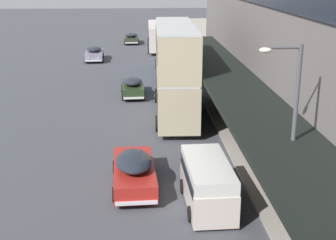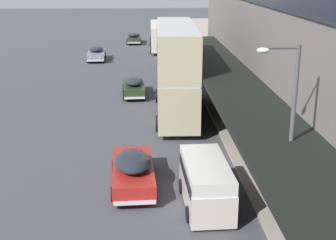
{
  "view_description": "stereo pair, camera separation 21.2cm",
  "coord_description": "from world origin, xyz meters",
  "px_view_note": "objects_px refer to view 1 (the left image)",
  "views": [
    {
      "loc": [
        1.36,
        -7.07,
        9.39
      ],
      "look_at": [
        2.87,
        18.34,
        1.26
      ],
      "focal_mm": 50.0,
      "sensor_mm": 36.0,
      "label": 1
    },
    {
      "loc": [
        1.57,
        -7.08,
        9.39
      ],
      "look_at": [
        2.87,
        18.34,
        1.26
      ],
      "focal_mm": 50.0,
      "sensor_mm": 36.0,
      "label": 2
    }
  ],
  "objects_px": {
    "sedan_oncoming_front": "(133,87)",
    "vw_van": "(207,180)",
    "transit_bus_kerbside_front": "(171,57)",
    "transit_bus_kerbside_rear": "(175,68)",
    "sedan_second_mid": "(94,53)",
    "fire_hydrant": "(260,174)",
    "sedan_far_back": "(134,170)",
    "sedan_lead_mid": "(131,38)",
    "street_lamp": "(289,126)",
    "transit_bus_kerbside_far": "(159,35)"
  },
  "relations": [
    {
      "from": "transit_bus_kerbside_front",
      "to": "sedan_second_mid",
      "type": "height_order",
      "value": "transit_bus_kerbside_front"
    },
    {
      "from": "transit_bus_kerbside_front",
      "to": "transit_bus_kerbside_rear",
      "type": "distance_m",
      "value": 12.96
    },
    {
      "from": "sedan_oncoming_front",
      "to": "vw_van",
      "type": "relative_size",
      "value": 0.96
    },
    {
      "from": "transit_bus_kerbside_front",
      "to": "transit_bus_kerbside_far",
      "type": "height_order",
      "value": "transit_bus_kerbside_far"
    },
    {
      "from": "sedan_second_mid",
      "to": "fire_hydrant",
      "type": "relative_size",
      "value": 6.66
    },
    {
      "from": "sedan_second_mid",
      "to": "sedan_lead_mid",
      "type": "distance_m",
      "value": 12.95
    },
    {
      "from": "transit_bus_kerbside_rear",
      "to": "vw_van",
      "type": "distance_m",
      "value": 12.92
    },
    {
      "from": "sedan_oncoming_front",
      "to": "vw_van",
      "type": "distance_m",
      "value": 18.49
    },
    {
      "from": "sedan_oncoming_front",
      "to": "sedan_lead_mid",
      "type": "bearing_deg",
      "value": 91.04
    },
    {
      "from": "transit_bus_kerbside_front",
      "to": "street_lamp",
      "type": "height_order",
      "value": "street_lamp"
    },
    {
      "from": "street_lamp",
      "to": "fire_hydrant",
      "type": "bearing_deg",
      "value": 87.26
    },
    {
      "from": "transit_bus_kerbside_far",
      "to": "vw_van",
      "type": "bearing_deg",
      "value": -89.51
    },
    {
      "from": "sedan_lead_mid",
      "to": "sedan_far_back",
      "type": "relative_size",
      "value": 0.84
    },
    {
      "from": "sedan_far_back",
      "to": "fire_hydrant",
      "type": "distance_m",
      "value": 5.79
    },
    {
      "from": "sedan_oncoming_front",
      "to": "fire_hydrant",
      "type": "height_order",
      "value": "sedan_oncoming_front"
    },
    {
      "from": "transit_bus_kerbside_rear",
      "to": "sedan_lead_mid",
      "type": "xyz_separation_m",
      "value": [
        -3.45,
        33.52,
        -2.57
      ]
    },
    {
      "from": "street_lamp",
      "to": "fire_hydrant",
      "type": "height_order",
      "value": "street_lamp"
    },
    {
      "from": "sedan_second_mid",
      "to": "fire_hydrant",
      "type": "bearing_deg",
      "value": -71.95
    },
    {
      "from": "sedan_lead_mid",
      "to": "street_lamp",
      "type": "xyz_separation_m",
      "value": [
        6.36,
        -48.52,
        3.44
      ]
    },
    {
      "from": "transit_bus_kerbside_front",
      "to": "sedan_far_back",
      "type": "distance_m",
      "value": 23.91
    },
    {
      "from": "sedan_oncoming_front",
      "to": "vw_van",
      "type": "bearing_deg",
      "value": -79.66
    },
    {
      "from": "sedan_lead_mid",
      "to": "transit_bus_kerbside_front",
      "type": "bearing_deg",
      "value": -79.04
    },
    {
      "from": "transit_bus_kerbside_far",
      "to": "fire_hydrant",
      "type": "distance_m",
      "value": 39.51
    },
    {
      "from": "sedan_lead_mid",
      "to": "street_lamp",
      "type": "height_order",
      "value": "street_lamp"
    },
    {
      "from": "transit_bus_kerbside_front",
      "to": "transit_bus_kerbside_rear",
      "type": "height_order",
      "value": "transit_bus_kerbside_rear"
    },
    {
      "from": "street_lamp",
      "to": "sedan_lead_mid",
      "type": "bearing_deg",
      "value": 97.47
    },
    {
      "from": "transit_bus_kerbside_front",
      "to": "fire_hydrant",
      "type": "xyz_separation_m",
      "value": [
        2.56,
        -23.8,
        -1.28
      ]
    },
    {
      "from": "sedan_second_mid",
      "to": "vw_van",
      "type": "distance_m",
      "value": 34.77
    },
    {
      "from": "sedan_far_back",
      "to": "vw_van",
      "type": "relative_size",
      "value": 1.1
    },
    {
      "from": "sedan_far_back",
      "to": "street_lamp",
      "type": "height_order",
      "value": "street_lamp"
    },
    {
      "from": "sedan_oncoming_front",
      "to": "sedan_second_mid",
      "type": "bearing_deg",
      "value": 105.68
    },
    {
      "from": "street_lamp",
      "to": "sedan_second_mid",
      "type": "bearing_deg",
      "value": 105.85
    },
    {
      "from": "sedan_lead_mid",
      "to": "fire_hydrant",
      "type": "bearing_deg",
      "value": -81.61
    },
    {
      "from": "transit_bus_kerbside_front",
      "to": "transit_bus_kerbside_rear",
      "type": "bearing_deg",
      "value": -92.46
    },
    {
      "from": "sedan_lead_mid",
      "to": "transit_bus_kerbside_rear",
      "type": "bearing_deg",
      "value": -84.13
    },
    {
      "from": "transit_bus_kerbside_front",
      "to": "transit_bus_kerbside_rear",
      "type": "relative_size",
      "value": 0.96
    },
    {
      "from": "transit_bus_kerbside_front",
      "to": "sedan_lead_mid",
      "type": "height_order",
      "value": "transit_bus_kerbside_front"
    },
    {
      "from": "transit_bus_kerbside_front",
      "to": "fire_hydrant",
      "type": "height_order",
      "value": "transit_bus_kerbside_front"
    },
    {
      "from": "sedan_second_mid",
      "to": "sedan_far_back",
      "type": "distance_m",
      "value": 32.32
    },
    {
      "from": "transit_bus_kerbside_front",
      "to": "sedan_oncoming_front",
      "type": "relative_size",
      "value": 2.26
    },
    {
      "from": "transit_bus_kerbside_front",
      "to": "street_lamp",
      "type": "bearing_deg",
      "value": -85.15
    },
    {
      "from": "sedan_far_back",
      "to": "fire_hydrant",
      "type": "bearing_deg",
      "value": -1.26
    },
    {
      "from": "transit_bus_kerbside_front",
      "to": "fire_hydrant",
      "type": "bearing_deg",
      "value": -83.87
    },
    {
      "from": "transit_bus_kerbside_rear",
      "to": "fire_hydrant",
      "type": "bearing_deg",
      "value": -74.13
    },
    {
      "from": "vw_van",
      "to": "street_lamp",
      "type": "bearing_deg",
      "value": -41.83
    },
    {
      "from": "transit_bus_kerbside_front",
      "to": "vw_van",
      "type": "distance_m",
      "value": 25.6
    },
    {
      "from": "transit_bus_kerbside_far",
      "to": "sedan_lead_mid",
      "type": "xyz_separation_m",
      "value": [
        -3.48,
        5.1,
        -1.09
      ]
    },
    {
      "from": "sedan_far_back",
      "to": "transit_bus_kerbside_far",
      "type": "bearing_deg",
      "value": 86.06
    },
    {
      "from": "sedan_far_back",
      "to": "sedan_lead_mid",
      "type": "bearing_deg",
      "value": 91.01
    },
    {
      "from": "transit_bus_kerbside_far",
      "to": "sedan_second_mid",
      "type": "height_order",
      "value": "transit_bus_kerbside_far"
    }
  ]
}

